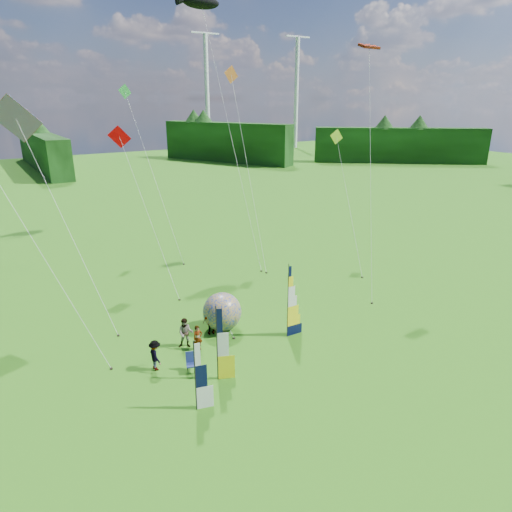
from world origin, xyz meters
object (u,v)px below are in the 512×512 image
feather_banner_main (288,302)px  camp_chair (192,363)px  bol_inflatable (222,312)px  spectator_c (155,355)px  spectator_d (211,321)px  side_banner_far (195,377)px  spectator_a (198,338)px  spectator_b (186,333)px  side_banner_left (217,345)px  kite_whale (230,121)px

feather_banner_main → camp_chair: feather_banner_main is taller
bol_inflatable → spectator_c: size_ratio=1.42×
spectator_d → side_banner_far: bearing=68.8°
bol_inflatable → camp_chair: bol_inflatable is taller
side_banner_far → spectator_a: (2.39, 4.86, -0.99)m
spectator_a → spectator_b: 0.83m
side_banner_left → spectator_c: (-2.38, 2.60, -1.16)m
side_banner_far → spectator_d: side_banner_far is taller
feather_banner_main → spectator_a: bearing=166.2°
spectator_a → camp_chair: bearing=-122.6°
side_banner_left → spectator_c: bearing=155.0°
spectator_c → camp_chair: (1.52, -1.28, -0.31)m
side_banner_far → spectator_d: size_ratio=1.98×
bol_inflatable → kite_whale: 18.86m
side_banner_far → bol_inflatable: (4.75, 6.30, -0.54)m
spectator_c → kite_whale: (13.29, 15.31, 11.07)m
bol_inflatable → kite_whale: kite_whale is taller
bol_inflatable → side_banner_left: bearing=-120.7°
kite_whale → feather_banner_main: bearing=-119.0°
side_banner_far → bol_inflatable: 7.91m
side_banner_left → bol_inflatable: bearing=81.8°
spectator_a → kite_whale: 21.22m
spectator_d → spectator_b: bearing=27.6°
feather_banner_main → side_banner_left: 5.94m
side_banner_left → spectator_a: bearing=105.3°
spectator_a → camp_chair: (-1.27, -1.92, -0.21)m
bol_inflatable → spectator_b: bol_inflatable is taller
feather_banner_main → spectator_d: bearing=145.9°
spectator_b → spectator_d: spectator_b is taller
camp_chair → side_banner_far: bearing=-91.5°
camp_chair → kite_whale: bearing=73.9°
feather_banner_main → kite_whale: size_ratio=0.19×
side_banner_left → camp_chair: 2.15m
spectator_d → kite_whale: kite_whale is taller
bol_inflatable → spectator_a: size_ratio=1.59×
spectator_a → spectator_c: bearing=-166.2°
side_banner_far → spectator_b: (1.93, 5.53, -0.84)m
side_banner_left → spectator_d: side_banner_left is taller
spectator_c → camp_chair: bearing=-131.1°
spectator_b → spectator_d: size_ratio=1.03×
spectator_b → camp_chair: size_ratio=1.66×
feather_banner_main → kite_whale: bearing=74.0°
feather_banner_main → camp_chair: size_ratio=4.17×
spectator_d → camp_chair: bearing=60.1°
spectator_b → spectator_d: (1.96, 0.57, -0.03)m
bol_inflatable → spectator_d: (-0.87, -0.20, -0.33)m
spectator_b → spectator_c: spectator_b is taller
side_banner_far → kite_whale: 25.52m
camp_chair → bol_inflatable: bearing=62.1°
spectator_d → camp_chair: spectator_d is taller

